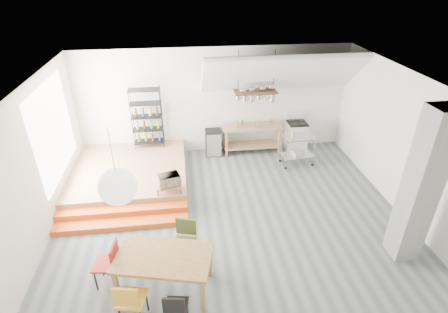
{
  "coord_description": "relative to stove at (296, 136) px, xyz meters",
  "views": [
    {
      "loc": [
        -0.98,
        -6.33,
        5.26
      ],
      "look_at": [
        -0.07,
        0.8,
        1.23
      ],
      "focal_mm": 28.0,
      "sensor_mm": 36.0,
      "label": 1
    }
  ],
  "objects": [
    {
      "name": "floor",
      "position": [
        -2.5,
        -3.16,
        -0.48
      ],
      "size": [
        8.0,
        8.0,
        0.0
      ],
      "primitive_type": "plane",
      "color": "#4F595B",
      "rests_on": "ground"
    },
    {
      "name": "wall_back",
      "position": [
        -2.5,
        0.34,
        1.12
      ],
      "size": [
        8.0,
        0.04,
        3.2
      ],
      "primitive_type": "cube",
      "color": "silver",
      "rests_on": "ground"
    },
    {
      "name": "wall_left",
      "position": [
        -6.5,
        -3.16,
        1.12
      ],
      "size": [
        0.04,
        7.0,
        3.2
      ],
      "primitive_type": "cube",
      "color": "silver",
      "rests_on": "ground"
    },
    {
      "name": "wall_right",
      "position": [
        1.5,
        -3.16,
        1.12
      ],
      "size": [
        0.04,
        7.0,
        3.2
      ],
      "primitive_type": "cube",
      "color": "silver",
      "rests_on": "ground"
    },
    {
      "name": "ceiling",
      "position": [
        -2.5,
        -3.16,
        2.72
      ],
      "size": [
        8.0,
        7.0,
        0.02
      ],
      "primitive_type": "cube",
      "color": "white",
      "rests_on": "wall_back"
    },
    {
      "name": "slope_ceiling",
      "position": [
        -0.7,
        -0.26,
        2.07
      ],
      "size": [
        4.4,
        1.44,
        1.32
      ],
      "primitive_type": "cube",
      "rotation": [
        -0.73,
        0.0,
        0.0
      ],
      "color": "white",
      "rests_on": "wall_back"
    },
    {
      "name": "window_pane",
      "position": [
        -6.48,
        -1.66,
        1.32
      ],
      "size": [
        0.02,
        2.5,
        2.2
      ],
      "primitive_type": "cube",
      "color": "white",
      "rests_on": "wall_left"
    },
    {
      "name": "platform",
      "position": [
        -5.0,
        -1.16,
        -0.28
      ],
      "size": [
        3.0,
        3.0,
        0.4
      ],
      "primitive_type": "cube",
      "color": "#A87754",
      "rests_on": "ground"
    },
    {
      "name": "step_lower",
      "position": [
        -5.0,
        -3.11,
        -0.41
      ],
      "size": [
        3.0,
        0.35,
        0.13
      ],
      "primitive_type": "cube",
      "color": "#DE561A",
      "rests_on": "ground"
    },
    {
      "name": "step_upper",
      "position": [
        -5.0,
        -2.76,
        -0.35
      ],
      "size": [
        3.0,
        0.35,
        0.27
      ],
      "primitive_type": "cube",
      "color": "#DE561A",
      "rests_on": "ground"
    },
    {
      "name": "concrete_column",
      "position": [
        0.8,
        -4.66,
        1.12
      ],
      "size": [
        0.5,
        0.5,
        3.2
      ],
      "primitive_type": "cube",
      "color": "slate",
      "rests_on": "ground"
    },
    {
      "name": "kitchen_counter",
      "position": [
        -1.4,
        -0.01,
        0.15
      ],
      "size": [
        1.8,
        0.6,
        0.91
      ],
      "color": "#A87754",
      "rests_on": "ground"
    },
    {
      "name": "stove",
      "position": [
        0.0,
        0.0,
        0.0
      ],
      "size": [
        0.6,
        0.6,
        1.18
      ],
      "color": "white",
      "rests_on": "ground"
    },
    {
      "name": "pot_rack",
      "position": [
        -1.37,
        -0.23,
        1.5
      ],
      "size": [
        1.2,
        0.5,
        1.43
      ],
      "color": "#3B2817",
      "rests_on": "ceiling"
    },
    {
      "name": "wire_shelving",
      "position": [
        -4.5,
        0.04,
        0.85
      ],
      "size": [
        0.88,
        0.38,
        1.8
      ],
      "color": "black",
      "rests_on": "platform"
    },
    {
      "name": "microwave_shelf",
      "position": [
        -3.9,
        -2.41,
        0.07
      ],
      "size": [
        0.6,
        0.4,
        0.16
      ],
      "color": "#A87754",
      "rests_on": "platform"
    },
    {
      "name": "paper_lantern",
      "position": [
        -4.55,
        -4.82,
        1.72
      ],
      "size": [
        0.6,
        0.6,
        0.6
      ],
      "primitive_type": "sphere",
      "color": "white",
      "rests_on": "ceiling"
    },
    {
      "name": "dining_table",
      "position": [
        -3.97,
        -4.96,
        0.22
      ],
      "size": [
        1.84,
        1.3,
        0.79
      ],
      "rotation": [
        0.0,
        0.0,
        -0.24
      ],
      "color": "brown",
      "rests_on": "ground"
    },
    {
      "name": "chair_mustard",
      "position": [
        -4.5,
        -5.61,
        0.09
      ],
      "size": [
        0.51,
        0.51,
        0.95
      ],
      "rotation": [
        0.0,
        0.0,
        2.93
      ],
      "color": "#C68B22",
      "rests_on": "ground"
    },
    {
      "name": "chair_black",
      "position": [
        -3.78,
        -5.77,
        -0.0
      ],
      "size": [
        0.42,
        0.42,
        0.8
      ],
      "rotation": [
        0.0,
        0.0,
        2.97
      ],
      "color": "black",
      "rests_on": "ground"
    },
    {
      "name": "chair_olive",
      "position": [
        -3.58,
        -4.28,
        0.07
      ],
      "size": [
        0.53,
        0.53,
        0.93
      ],
      "rotation": [
        0.0,
        0.0,
        -0.3
      ],
      "color": "#485528",
      "rests_on": "ground"
    },
    {
      "name": "chair_red",
      "position": [
        -4.95,
        -4.71,
        0.07
      ],
      "size": [
        0.48,
        0.48,
        0.93
      ],
      "rotation": [
        0.0,
        0.0,
        -1.7
      ],
      "color": "#B31F19",
      "rests_on": "ground"
    },
    {
      "name": "rolling_cart",
      "position": [
        -0.23,
        -0.9,
        0.1
      ],
      "size": [
        0.96,
        0.61,
        0.9
      ],
      "rotation": [
        0.0,
        0.0,
        0.1
      ],
      "color": "silver",
      "rests_on": "ground"
    },
    {
      "name": "mini_fridge",
      "position": [
        -2.59,
        0.04,
        -0.09
      ],
      "size": [
        0.46,
        0.46,
        0.79
      ],
      "primitive_type": "cube",
      "color": "black",
      "rests_on": "ground"
    },
    {
      "name": "microwave",
      "position": [
        -3.9,
        -2.41,
        0.22
      ],
      "size": [
        0.57,
        0.46,
        0.28
      ],
      "primitive_type": "imported",
      "rotation": [
        0.0,
        0.0,
        0.29
      ],
      "color": "beige",
      "rests_on": "microwave_shelf"
    },
    {
      "name": "bowl",
      "position": [
        -1.27,
        -0.06,
        0.46
      ],
      "size": [
        0.24,
        0.24,
        0.05
      ],
      "primitive_type": "imported",
      "rotation": [
        0.0,
        0.0,
        -0.13
      ],
      "color": "silver",
      "rests_on": "kitchen_counter"
    }
  ]
}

